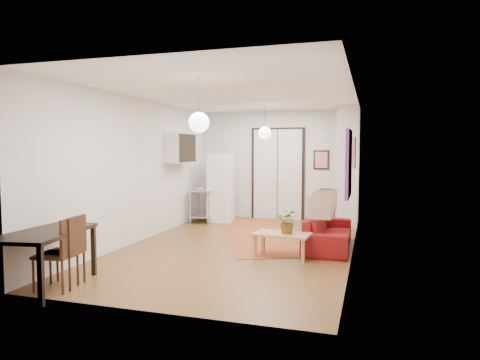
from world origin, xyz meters
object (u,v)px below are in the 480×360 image
(fridge, at_px, (221,187))
(coffee_table, at_px, (282,236))
(dining_table, at_px, (45,237))
(kitchen_counter, at_px, (204,201))
(sofa, at_px, (328,232))
(dining_chair_near, at_px, (68,244))
(black_side_chair, at_px, (331,202))
(dining_chair_far, at_px, (61,246))

(fridge, bearing_deg, coffee_table, -63.01)
(dining_table, bearing_deg, coffee_table, 43.24)
(kitchen_counter, relative_size, dining_table, 0.77)
(sofa, distance_m, kitchen_counter, 4.02)
(kitchen_counter, height_order, dining_table, kitchen_counter)
(sofa, relative_size, dining_chair_near, 2.13)
(dining_table, bearing_deg, kitchen_counter, 90.00)
(sofa, height_order, dining_table, dining_table)
(coffee_table, bearing_deg, fridge, 124.99)
(dining_chair_near, relative_size, black_side_chair, 1.08)
(sofa, relative_size, coffee_table, 2.03)
(sofa, height_order, kitchen_counter, kitchen_counter)
(fridge, xyz_separation_m, dining_chair_far, (-0.27, -5.69, -0.33))
(dining_table, xyz_separation_m, dining_chair_near, (0.16, 0.24, -0.13))
(dining_table, relative_size, black_side_chair, 1.69)
(black_side_chair, bearing_deg, dining_chair_near, 77.13)
(dining_table, distance_m, dining_chair_near, 0.32)
(fridge, bearing_deg, kitchen_counter, -178.14)
(sofa, height_order, fridge, fridge)
(sofa, distance_m, black_side_chair, 2.84)
(fridge, distance_m, black_side_chair, 2.84)
(coffee_table, relative_size, dining_table, 0.67)
(sofa, distance_m, coffee_table, 1.23)
(dining_chair_far, distance_m, black_side_chair, 6.98)
(coffee_table, relative_size, fridge, 0.57)
(dining_chair_far, bearing_deg, dining_table, -68.61)
(dining_chair_far, bearing_deg, black_side_chair, 145.21)
(dining_table, xyz_separation_m, black_side_chair, (3.18, 6.38, -0.17))
(fridge, bearing_deg, dining_chair_far, -100.72)
(sofa, relative_size, kitchen_counter, 1.77)
(sofa, relative_size, fridge, 1.16)
(dining_chair_near, bearing_deg, dining_table, -44.00)
(kitchen_counter, xyz_separation_m, dining_chair_far, (0.16, -5.61, 0.02))
(sofa, bearing_deg, fridge, 51.94)
(coffee_table, height_order, dining_chair_far, dining_chair_far)
(coffee_table, xyz_separation_m, dining_chair_far, (-2.54, -2.45, 0.19))
(coffee_table, xyz_separation_m, dining_table, (-2.70, -2.54, 0.32))
(fridge, bearing_deg, sofa, -44.97)
(sofa, height_order, dining_chair_far, dining_chair_far)
(fridge, height_order, black_side_chair, fridge)
(dining_table, bearing_deg, dining_chair_near, 55.12)
(black_side_chair, bearing_deg, coffee_table, 96.15)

